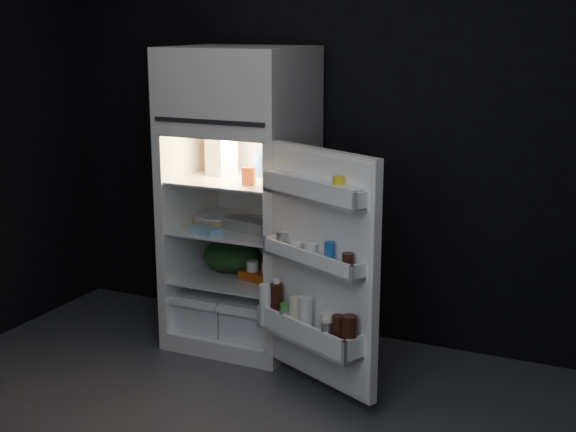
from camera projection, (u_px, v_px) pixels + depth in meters
The scene contains 16 objects.
wall_back at pixel (358, 119), 4.76m from camera, with size 4.00×0.00×2.70m, color black.
refrigerator at pixel (242, 188), 4.76m from camera, with size 0.76×0.71×1.78m.
fridge_door at pixel (318, 273), 4.06m from camera, with size 0.73×0.48×1.22m.
milk_jug at pixel (221, 155), 4.76m from camera, with size 0.14×0.14×0.24m, color white.
mayo_jar at pixel (263, 165), 4.72m from camera, with size 0.11×0.11×0.14m, color #1F5BA9.
jam_jar at pixel (278, 168), 4.64m from camera, with size 0.10×0.10×0.13m, color black.
amber_bottle at pixel (209, 152), 4.91m from camera, with size 0.07×0.07×0.22m, color orange.
small_carton at pixel (249, 176), 4.48m from camera, with size 0.07×0.05×0.10m, color #C64E17.
egg_carton at pixel (248, 225), 4.67m from camera, with size 0.31×0.12×0.07m, color gray.
pie at pixel (220, 219), 4.89m from camera, with size 0.33×0.33×0.04m, color tan.
flat_package at pixel (206, 231), 4.61m from camera, with size 0.20×0.10×0.04m, color #80B3C7.
wrapped_pkg at pixel (273, 220), 4.84m from camera, with size 0.13×0.11×0.05m, color beige.
produce_bag at pixel (232, 256), 4.90m from camera, with size 0.37×0.31×0.20m, color #193815.
yogurt_tray at pixel (261, 276), 4.74m from camera, with size 0.25×0.14×0.05m, color #AF420F.
small_can_red at pixel (266, 264), 4.90m from camera, with size 0.07×0.07×0.09m, color #AF420F.
small_can_silver at pixel (283, 265), 4.88m from camera, with size 0.07×0.07×0.09m, color silver.
Camera 1 is at (1.64, -2.79, 1.93)m, focal length 50.00 mm.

